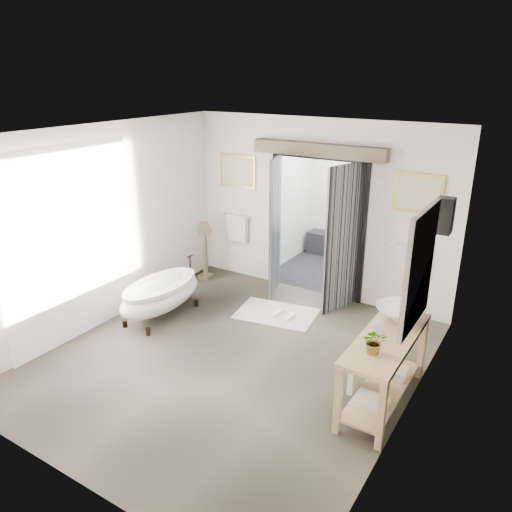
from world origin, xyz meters
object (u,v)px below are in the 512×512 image
at_px(clawfoot_tub, 161,294).
at_px(rug, 276,314).
at_px(vanity, 382,364).
at_px(basin, 399,313).

distance_m(clawfoot_tub, rug, 1.81).
distance_m(clawfoot_tub, vanity, 3.56).
distance_m(vanity, basin, 0.63).
height_order(vanity, basin, basin).
distance_m(clawfoot_tub, basin, 3.60).
height_order(clawfoot_tub, basin, basin).
bearing_deg(basin, clawfoot_tub, -167.01).
bearing_deg(basin, vanity, -80.50).
relative_size(vanity, rug, 1.33).
xyz_separation_m(clawfoot_tub, vanity, (3.55, -0.29, 0.13)).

